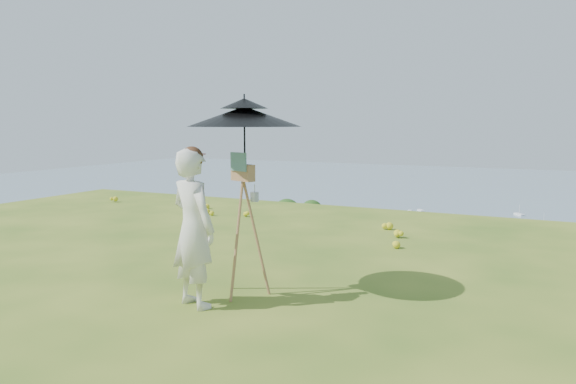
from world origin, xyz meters
The scene contains 11 objects.
ground centered at (0.00, 0.00, 0.00)m, with size 14.00×14.00×0.00m, color #40651C.
bay_water centered at (0.00, 240.00, -34.00)m, with size 700.00×700.00×0.00m, color gray.
peninsula centered at (-75.00, 155.00, -29.00)m, with size 90.00×60.00×12.00m, color #15370F, non-canonical shape.
slope_trees centered at (0.00, 35.00, -15.00)m, with size 110.00×50.00×6.00m, color #204A16, non-canonical shape.
harbor_town centered at (0.00, 75.00, -29.50)m, with size 110.00×22.00×5.00m, color silver, non-canonical shape.
moored_boats centered at (-12.50, 161.00, -33.65)m, with size 140.00×140.00×0.70m, color white, non-canonical shape.
wildflowers centered at (0.00, 0.25, 0.06)m, with size 10.00×10.50×0.12m, color gold, non-canonical shape.
painter centered at (1.49, -0.28, 0.82)m, with size 0.60×0.39×1.64m, color beige.
field_easel centered at (1.76, 0.27, 0.79)m, with size 0.60×0.60×1.58m, color #AA7347, non-canonical shape.
sun_umbrella centered at (1.77, 0.30, 1.75)m, with size 1.23×1.23×0.90m, color black, non-canonical shape.
painter_cap centered at (1.49, -0.28, 1.60)m, with size 0.22×0.27×0.10m, color #C26A75, non-canonical shape.
Camera 1 is at (4.90, -4.93, 1.91)m, focal length 35.00 mm.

